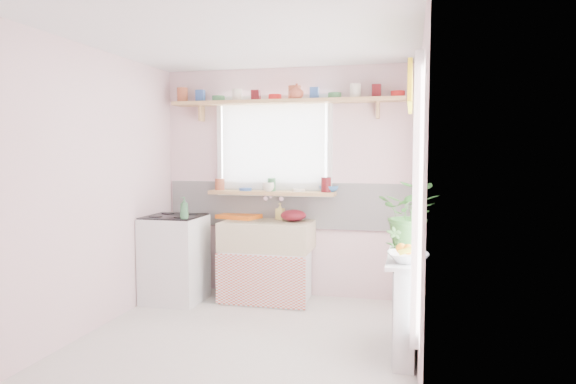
# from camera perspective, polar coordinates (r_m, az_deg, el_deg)

# --- Properties ---
(room) EXTENTS (3.20, 3.20, 3.20)m
(room) POSITION_cam_1_polar(r_m,az_deg,el_deg) (4.80, 5.53, 1.88)
(room) COLOR silver
(room) RESTS_ON ground
(sink_unit) EXTENTS (0.95, 0.65, 1.11)m
(sink_unit) POSITION_cam_1_polar(r_m,az_deg,el_deg) (5.51, -2.34, -7.61)
(sink_unit) COLOR white
(sink_unit) RESTS_ON ground
(cooker) EXTENTS (0.58, 0.58, 0.93)m
(cooker) POSITION_cam_1_polar(r_m,az_deg,el_deg) (5.62, -12.46, -7.18)
(cooker) COLOR white
(cooker) RESTS_ON ground
(radiator_ledge) EXTENTS (0.22, 0.95, 0.78)m
(radiator_ledge) POSITION_cam_1_polar(r_m,az_deg,el_deg) (4.26, 12.85, -11.85)
(radiator_ledge) COLOR white
(radiator_ledge) RESTS_ON ground
(windowsill) EXTENTS (1.40, 0.22, 0.04)m
(windowsill) POSITION_cam_1_polar(r_m,az_deg,el_deg) (5.59, -1.83, -0.10)
(windowsill) COLOR tan
(windowsill) RESTS_ON room
(pine_shelf) EXTENTS (2.52, 0.24, 0.04)m
(pine_shelf) POSITION_cam_1_polar(r_m,az_deg,el_deg) (5.55, -0.37, 10.00)
(pine_shelf) COLOR tan
(pine_shelf) RESTS_ON room
(shelf_crockery) EXTENTS (2.47, 0.11, 0.12)m
(shelf_crockery) POSITION_cam_1_polar(r_m,az_deg,el_deg) (5.57, -0.81, 10.75)
(shelf_crockery) COLOR #A55133
(shelf_crockery) RESTS_ON pine_shelf
(sill_crockery) EXTENTS (1.35, 0.11, 0.12)m
(sill_crockery) POSITION_cam_1_polar(r_m,az_deg,el_deg) (5.58, -1.84, 0.68)
(sill_crockery) COLOR #A55133
(sill_crockery) RESTS_ON windowsill
(dish_tray) EXTENTS (0.51, 0.43, 0.04)m
(dish_tray) POSITION_cam_1_polar(r_m,az_deg,el_deg) (5.74, -5.38, -2.68)
(dish_tray) COLOR orange
(dish_tray) RESTS_ON sink_unit
(colander) EXTENTS (0.28, 0.28, 0.12)m
(colander) POSITION_cam_1_polar(r_m,az_deg,el_deg) (5.45, 0.60, -2.62)
(colander) COLOR #5C0F19
(colander) RESTS_ON sink_unit
(jade_plant) EXTENTS (0.59, 0.54, 0.57)m
(jade_plant) POSITION_cam_1_polar(r_m,az_deg,el_deg) (4.52, 13.48, -2.35)
(jade_plant) COLOR #386F2C
(jade_plant) RESTS_ON radiator_ledge
(fruit_bowl) EXTENTS (0.34, 0.34, 0.07)m
(fruit_bowl) POSITION_cam_1_polar(r_m,az_deg,el_deg) (3.91, 13.18, -7.07)
(fruit_bowl) COLOR white
(fruit_bowl) RESTS_ON radiator_ledge
(herb_pot) EXTENTS (0.14, 0.12, 0.23)m
(herb_pot) POSITION_cam_1_polar(r_m,az_deg,el_deg) (4.08, 11.71, -5.44)
(herb_pot) COLOR #325C25
(herb_pot) RESTS_ON radiator_ledge
(soap_bottle_sink) EXTENTS (0.09, 0.09, 0.18)m
(soap_bottle_sink) POSITION_cam_1_polar(r_m,az_deg,el_deg) (5.60, -0.88, -2.15)
(soap_bottle_sink) COLOR #DECA62
(soap_bottle_sink) RESTS_ON sink_unit
(sill_cup) EXTENTS (0.14, 0.14, 0.10)m
(sill_cup) POSITION_cam_1_polar(r_m,az_deg,el_deg) (5.53, -2.19, 0.57)
(sill_cup) COLOR white
(sill_cup) RESTS_ON windowsill
(sill_bowl) EXTENTS (0.27, 0.27, 0.06)m
(sill_bowl) POSITION_cam_1_polar(r_m,az_deg,el_deg) (5.51, 4.56, 0.37)
(sill_bowl) COLOR #3266A2
(sill_bowl) RESTS_ON windowsill
(shelf_vase) EXTENTS (0.16, 0.16, 0.16)m
(shelf_vase) POSITION_cam_1_polar(r_m,az_deg,el_deg) (5.47, 0.97, 11.13)
(shelf_vase) COLOR #AD4D35
(shelf_vase) RESTS_ON pine_shelf
(cooker_bottle) EXTENTS (0.11, 0.11, 0.22)m
(cooker_bottle) POSITION_cam_1_polar(r_m,az_deg,el_deg) (5.24, -11.46, -1.74)
(cooker_bottle) COLOR #397247
(cooker_bottle) RESTS_ON cooker
(fruit) EXTENTS (0.20, 0.14, 0.10)m
(fruit) POSITION_cam_1_polar(r_m,az_deg,el_deg) (3.90, 13.29, -6.18)
(fruit) COLOR orange
(fruit) RESTS_ON fruit_bowl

